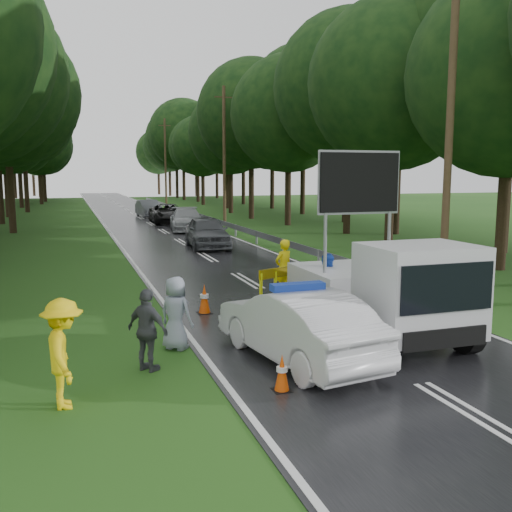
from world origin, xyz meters
name	(u,v)px	position (x,y,z in m)	size (l,w,h in m)	color
ground	(317,323)	(0.00, 0.00, 0.00)	(160.00, 160.00, 0.00)	#204A15
road	(151,224)	(0.00, 30.00, 0.01)	(7.00, 140.00, 0.02)	black
guardrail	(200,216)	(3.70, 29.67, 0.55)	(0.12, 60.06, 0.70)	gray
utility_pole_near	(450,130)	(5.20, 2.00, 5.06)	(1.40, 0.24, 10.00)	#453620
utility_pole_mid	(224,155)	(5.20, 28.00, 5.06)	(1.40, 0.24, 10.00)	#453620
utility_pole_far	(165,162)	(5.20, 54.00, 5.06)	(1.40, 0.24, 10.00)	#453620
police_sedan	(297,326)	(-1.63, -2.57, 0.73)	(2.24, 4.60, 1.60)	silver
work_truck	(386,289)	(0.90, -1.72, 1.16)	(2.43, 5.37, 4.27)	gray
barrier	(296,275)	(0.26, 2.09, 0.87)	(2.60, 1.12, 1.16)	#EEFF0D
officer	(284,268)	(0.29, 3.16, 0.89)	(0.65, 0.43, 1.78)	yellow
civilian	(329,285)	(0.54, 0.50, 0.85)	(0.82, 0.64, 1.69)	#1B47B5
bystander_left	(63,353)	(-6.08, -3.50, 0.90)	(1.16, 0.67, 1.80)	yellow
bystander_mid	(148,330)	(-4.56, -2.21, 0.80)	(0.94, 0.39, 1.61)	#3F4146
bystander_right	(176,313)	(-3.80, -1.02, 0.80)	(0.78, 0.51, 1.59)	gray
queue_car_first	(207,232)	(0.80, 15.26, 0.81)	(1.90, 4.73, 1.61)	#3F4247
queue_car_second	(187,219)	(1.57, 24.18, 0.74)	(2.08, 5.12, 1.49)	#9D9FA4
queue_car_third	(168,214)	(1.34, 30.18, 0.73)	(2.43, 5.27, 1.47)	black
queue_car_fourth	(149,209)	(0.80, 36.84, 0.74)	(1.57, 4.50, 1.48)	#44474C
cone_near_left	(282,373)	(-2.50, -4.00, 0.33)	(0.32, 0.32, 0.67)	black
cone_center	(335,309)	(0.50, 0.00, 0.33)	(0.32, 0.32, 0.68)	black
cone_far	(294,273)	(1.38, 5.00, 0.36)	(0.35, 0.35, 0.75)	black
cone_left_mid	(204,299)	(-2.50, 1.84, 0.40)	(0.39, 0.39, 0.82)	black
cone_right	(378,292)	(2.62, 1.50, 0.33)	(0.32, 0.32, 0.68)	black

